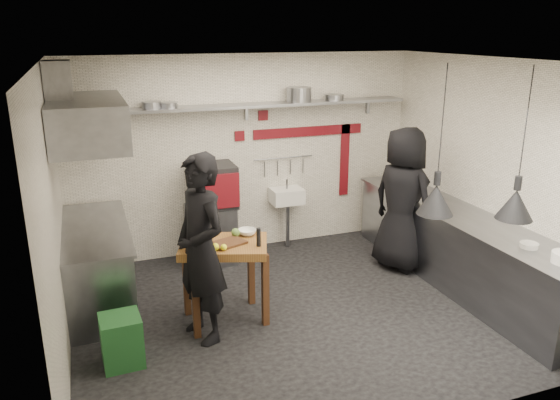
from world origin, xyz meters
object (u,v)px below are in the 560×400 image
object	(u,v)px
oven_stand	(211,234)
green_bin	(122,340)
chef_left	(201,249)
combi_oven	(213,186)
prep_table	(225,282)
chef_right	(403,199)

from	to	relation	value
oven_stand	green_bin	xyz separation A→B (m)	(-1.37, -2.10, -0.15)
green_bin	chef_left	size ratio (longest dim) A/B	0.25
chef_left	combi_oven	bearing A→B (deg)	144.44
prep_table	chef_left	xyz separation A→B (m)	(-0.30, -0.26, 0.53)
oven_stand	green_bin	world-z (taller)	oven_stand
green_bin	chef_left	xyz separation A→B (m)	(0.85, 0.22, 0.74)
combi_oven	chef_left	distance (m)	1.99
prep_table	chef_left	size ratio (longest dim) A/B	0.47
chef_right	oven_stand	bearing A→B (deg)	46.95
green_bin	prep_table	xyz separation A→B (m)	(1.15, 0.48, 0.21)
oven_stand	combi_oven	distance (m)	0.69
combi_oven	chef_right	bearing A→B (deg)	-24.27
green_bin	chef_left	bearing A→B (deg)	14.60
combi_oven	chef_left	bearing A→B (deg)	-106.09
chef_right	green_bin	bearing A→B (deg)	86.79
oven_stand	combi_oven	size ratio (longest dim) A/B	1.35
combi_oven	prep_table	distance (m)	1.78
prep_table	chef_right	distance (m)	2.68
chef_left	chef_right	size ratio (longest dim) A/B	1.03
oven_stand	chef_left	size ratio (longest dim) A/B	0.40
chef_left	chef_right	bearing A→B (deg)	87.36
combi_oven	prep_table	xyz separation A→B (m)	(-0.27, -1.64, -0.63)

